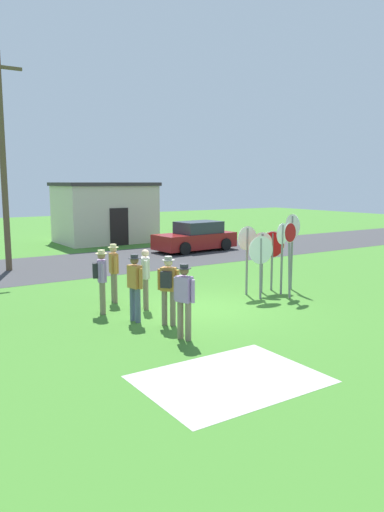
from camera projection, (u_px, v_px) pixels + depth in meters
name	position (u px, v px, depth m)	size (l,w,h in m)	color
ground_plane	(203.00, 308.00, 13.76)	(80.00, 80.00, 0.00)	#3D7528
street_asphalt	(85.00, 264.00, 21.25)	(60.00, 6.40, 0.01)	#38383A
concrete_path	(230.00, 379.00, 8.81)	(3.20, 2.40, 0.01)	#ADAAA3
building_background	(105.00, 212.00, 28.78)	(5.46, 4.13, 3.51)	beige
utility_pole	(3.00, 159.00, 19.01)	(1.80, 0.24, 8.48)	brown
parked_car_on_street	(196.00, 237.00, 25.24)	(4.43, 2.27, 1.51)	maroon
stop_sign_far_back	(282.00, 247.00, 15.26)	(0.65, 0.19, 2.27)	slate
stop_sign_nearest	(292.00, 238.00, 15.96)	(0.13, 0.77, 2.50)	slate
stop_sign_low_front	(261.00, 256.00, 14.69)	(0.84, 0.17, 1.93)	slate
stop_sign_leaning_right	(272.00, 250.00, 15.87)	(0.85, 0.29, 1.96)	slate
stop_sign_leaning_left	(247.00, 248.00, 15.22)	(0.75, 0.07, 2.17)	slate
stop_sign_center_cluster	(262.00, 252.00, 15.58)	(0.41, 0.48, 1.95)	slate
stop_sign_rear_left	(290.00, 248.00, 14.76)	(0.61, 0.17, 2.33)	slate
person_in_blue	(135.00, 284.00, 12.31)	(0.32, 0.56, 1.74)	#4C5670
person_on_left	(168.00, 286.00, 11.97)	(0.47, 0.48, 1.74)	#7A6B56
person_in_dark_shirt	(184.00, 297.00, 10.88)	(0.33, 0.54, 1.74)	#7A6B56
person_in_teal	(145.00, 276.00, 13.56)	(0.35, 0.53, 1.69)	#7A6B56
person_with_sunhat	(114.00, 269.00, 14.33)	(0.31, 0.56, 1.74)	#7A6B56
person_holding_notes	(101.00, 277.00, 13.09)	(0.43, 0.55, 1.74)	#7A6B56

